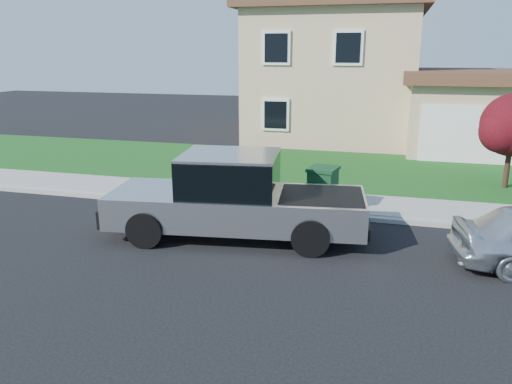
# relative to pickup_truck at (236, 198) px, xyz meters

# --- Properties ---
(ground) EXTENTS (80.00, 80.00, 0.00)m
(ground) POSITION_rel_pickup_truck_xyz_m (0.53, -0.85, -0.98)
(ground) COLOR black
(ground) RESTS_ON ground
(curb) EXTENTS (40.00, 0.20, 0.12)m
(curb) POSITION_rel_pickup_truck_xyz_m (1.53, 2.05, -0.92)
(curb) COLOR gray
(curb) RESTS_ON ground
(sidewalk) EXTENTS (40.00, 2.00, 0.15)m
(sidewalk) POSITION_rel_pickup_truck_xyz_m (1.53, 3.15, -0.90)
(sidewalk) COLOR gray
(sidewalk) RESTS_ON ground
(lawn) EXTENTS (40.00, 7.00, 0.10)m
(lawn) POSITION_rel_pickup_truck_xyz_m (1.53, 7.65, -0.93)
(lawn) COLOR #113E13
(lawn) RESTS_ON ground
(house) EXTENTS (14.00, 11.30, 6.85)m
(house) POSITION_rel_pickup_truck_xyz_m (1.84, 15.54, 2.19)
(house) COLOR tan
(house) RESTS_ON ground
(pickup_truck) EXTENTS (6.59, 2.95, 2.09)m
(pickup_truck) POSITION_rel_pickup_truck_xyz_m (0.00, 0.00, 0.00)
(pickup_truck) COLOR black
(pickup_truck) RESTS_ON ground
(woman) EXTENTS (0.61, 0.46, 1.67)m
(woman) POSITION_rel_pickup_truck_xyz_m (-1.67, 1.39, -0.18)
(woman) COLOR tan
(woman) RESTS_ON ground
(trash_bin) EXTENTS (0.88, 0.97, 1.22)m
(trash_bin) POSITION_rel_pickup_truck_xyz_m (1.84, 2.25, -0.21)
(trash_bin) COLOR #0F3719
(trash_bin) RESTS_ON sidewalk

